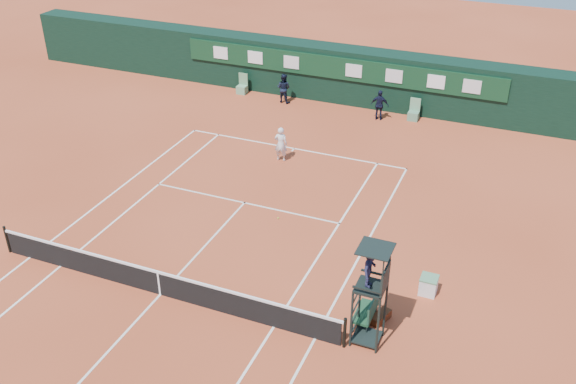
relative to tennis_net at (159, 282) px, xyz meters
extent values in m
plane|color=#BA4D2C|center=(0.00, 0.00, -0.51)|extent=(90.00, 90.00, 0.00)
cube|color=white|center=(0.00, 11.88, -0.50)|extent=(11.05, 0.08, 0.01)
cube|color=white|center=(5.49, 0.00, -0.50)|extent=(0.08, 23.85, 0.01)
cube|color=white|center=(-5.49, 0.00, -0.50)|extent=(0.08, 23.85, 0.01)
cube|color=white|center=(4.12, 0.00, -0.50)|extent=(0.08, 23.85, 0.01)
cube|color=white|center=(-4.12, 0.00, -0.50)|extent=(0.08, 23.85, 0.01)
cube|color=silver|center=(0.00, 6.40, -0.50)|extent=(8.31, 0.08, 0.01)
cube|color=silver|center=(0.00, 0.00, -0.50)|extent=(0.08, 12.88, 0.01)
cube|color=silver|center=(0.00, 11.73, -0.50)|extent=(0.08, 0.30, 0.01)
cube|color=black|center=(0.00, 0.00, -0.06)|extent=(12.60, 0.04, 0.90)
cube|color=white|center=(0.00, 0.00, 0.42)|extent=(12.80, 0.06, 0.08)
cube|color=white|center=(0.00, 0.00, -0.05)|extent=(0.06, 0.05, 0.92)
cylinder|color=black|center=(6.40, 0.00, 0.04)|extent=(0.10, 0.10, 1.10)
cylinder|color=black|center=(-6.40, 0.00, 0.04)|extent=(0.10, 0.10, 1.10)
cube|color=black|center=(0.00, 18.75, 0.99)|extent=(40.00, 1.50, 3.00)
cube|color=#0E351D|center=(0.00, 17.94, 1.59)|extent=(18.00, 0.10, 1.20)
cube|color=white|center=(-7.00, 17.87, 1.59)|extent=(0.90, 0.04, 0.70)
cube|color=white|center=(-4.80, 17.87, 1.59)|extent=(0.90, 0.04, 0.70)
cube|color=silver|center=(-2.60, 17.87, 1.59)|extent=(0.90, 0.04, 0.70)
cube|color=silver|center=(1.00, 17.87, 1.59)|extent=(0.90, 0.04, 0.70)
cube|color=silver|center=(3.20, 17.87, 1.59)|extent=(0.90, 0.04, 0.70)
cube|color=white|center=(5.40, 17.87, 1.59)|extent=(0.90, 0.04, 0.70)
cube|color=silver|center=(7.20, 17.87, 1.59)|extent=(0.90, 0.04, 0.70)
cube|color=#64996F|center=(-5.50, 17.45, -0.28)|extent=(0.55, 0.50, 0.46)
cube|color=#59885F|center=(-5.50, 17.67, 0.29)|extent=(0.55, 0.06, 0.70)
cube|color=#558264|center=(4.50, 17.45, -0.28)|extent=(0.55, 0.50, 0.46)
cube|color=#63976F|center=(4.50, 17.67, 0.29)|extent=(0.55, 0.06, 0.70)
cylinder|color=black|center=(6.55, 0.11, 0.49)|extent=(0.07, 0.07, 2.00)
cylinder|color=black|center=(6.55, 0.91, 0.49)|extent=(0.07, 0.07, 2.00)
cylinder|color=black|center=(7.35, 0.11, 0.49)|extent=(0.07, 0.07, 2.00)
cylinder|color=black|center=(7.35, 0.91, 0.49)|extent=(0.07, 0.07, 2.00)
cube|color=black|center=(6.95, 0.51, 1.53)|extent=(0.85, 0.85, 0.08)
cube|color=black|center=(7.35, 0.51, 1.94)|extent=(0.06, 0.85, 0.80)
cube|color=black|center=(6.95, 0.09, 1.74)|extent=(0.85, 0.05, 0.06)
cube|color=black|center=(6.95, 0.93, 1.74)|extent=(0.85, 0.05, 0.06)
cylinder|color=black|center=(7.35, 0.11, 2.39)|extent=(0.04, 0.04, 1.00)
cylinder|color=black|center=(7.35, 0.91, 2.39)|extent=(0.04, 0.04, 1.00)
cube|color=black|center=(7.00, 0.51, 2.89)|extent=(0.95, 0.95, 0.04)
cube|color=black|center=(6.95, 0.51, -0.36)|extent=(0.80, 0.80, 0.05)
cube|color=black|center=(6.55, 0.51, -0.11)|extent=(0.04, 0.80, 0.04)
cube|color=black|center=(6.55, 0.51, 0.29)|extent=(0.04, 0.80, 0.04)
cube|color=black|center=(6.55, 0.51, 0.69)|extent=(0.04, 0.80, 0.04)
cube|color=black|center=(6.55, 0.51, 1.09)|extent=(0.04, 0.80, 0.04)
imported|color=black|center=(6.90, 0.51, 2.21)|extent=(0.47, 0.82, 1.28)
cube|color=#173B22|center=(6.67, 1.22, -0.06)|extent=(0.55, 1.20, 0.08)
cube|color=#19402D|center=(6.92, 1.22, 0.29)|extent=(0.06, 1.20, 0.60)
cylinder|color=black|center=(6.45, 0.67, -0.30)|extent=(0.04, 0.04, 0.41)
cylinder|color=black|center=(6.89, 0.67, -0.30)|extent=(0.04, 0.04, 0.41)
cylinder|color=black|center=(6.45, 1.77, -0.30)|extent=(0.04, 0.04, 0.41)
cylinder|color=black|center=(6.89, 1.77, -0.30)|extent=(0.04, 0.04, 0.41)
cube|color=black|center=(7.10, 1.54, -0.37)|extent=(0.56, 0.83, 0.29)
cube|color=silver|center=(8.19, 3.48, -0.21)|extent=(0.55, 0.55, 0.60)
cube|color=#5A8962|center=(8.19, 3.48, 0.11)|extent=(0.57, 0.57, 0.05)
sphere|color=#A8C72E|center=(1.76, 5.81, -0.48)|extent=(0.06, 0.06, 0.06)
imported|color=silver|center=(-0.12, 10.52, 0.32)|extent=(0.65, 0.46, 1.66)
imported|color=black|center=(-2.76, 17.14, 0.32)|extent=(0.85, 0.69, 1.65)
imported|color=black|center=(2.81, 16.83, 0.30)|extent=(0.97, 0.45, 1.61)
camera|label=1|loc=(10.31, -13.84, 13.11)|focal=40.00mm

